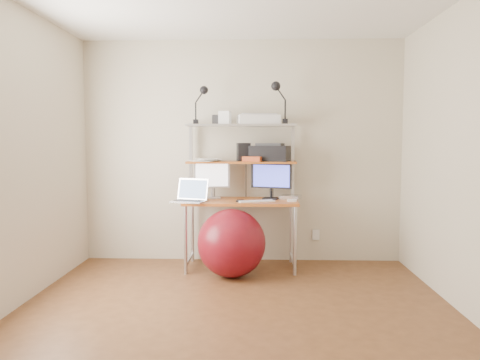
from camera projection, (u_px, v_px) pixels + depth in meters
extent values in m
plane|color=brown|center=(235.00, 318.00, 3.63)|extent=(3.60, 3.60, 0.00)
plane|color=beige|center=(242.00, 152.00, 5.32)|extent=(3.60, 0.00, 3.60)
plane|color=beige|center=(212.00, 173.00, 1.73)|extent=(3.60, 0.00, 3.60)
plane|color=beige|center=(1.00, 157.00, 3.59)|extent=(0.00, 3.60, 3.60)
plane|color=beige|center=(477.00, 157.00, 3.46)|extent=(0.00, 3.60, 3.60)
cube|color=#AF5D22|center=(241.00, 201.00, 5.00)|extent=(1.20, 0.60, 0.03)
cylinder|color=#B8B8BD|center=(186.00, 240.00, 4.79)|extent=(0.04, 0.04, 0.71)
cylinder|color=#B8B8BD|center=(192.00, 231.00, 5.31)|extent=(0.04, 0.04, 0.71)
cylinder|color=#B8B8BD|center=(295.00, 241.00, 4.75)|extent=(0.04, 0.04, 0.71)
cylinder|color=#B8B8BD|center=(291.00, 231.00, 5.27)|extent=(0.04, 0.04, 0.71)
cube|color=#B8B8BD|center=(191.00, 161.00, 5.25)|extent=(0.03, 0.04, 0.84)
cube|color=#B8B8BD|center=(293.00, 161.00, 5.21)|extent=(0.03, 0.04, 0.84)
cube|color=#AF5D22|center=(241.00, 162.00, 5.10)|extent=(1.18, 0.34, 0.02)
cube|color=#B8B8BD|center=(241.00, 125.00, 5.06)|extent=(1.18, 0.34, 0.02)
cube|color=silver|center=(316.00, 235.00, 5.35)|extent=(0.08, 0.01, 0.12)
cube|color=silver|center=(212.00, 198.00, 5.14)|extent=(0.21, 0.18, 0.01)
cylinder|color=silver|center=(212.00, 192.00, 5.16)|extent=(0.03, 0.03, 0.10)
cube|color=silver|center=(212.00, 174.00, 5.14)|extent=(0.39, 0.12, 0.30)
plane|color=white|center=(212.00, 175.00, 5.12)|extent=(0.35, 0.08, 0.36)
cube|color=black|center=(271.00, 198.00, 5.09)|extent=(0.20, 0.17, 0.01)
cylinder|color=black|center=(271.00, 193.00, 5.10)|extent=(0.03, 0.03, 0.10)
cube|color=black|center=(271.00, 176.00, 5.09)|extent=(0.44, 0.17, 0.27)
plane|color=#4450EA|center=(271.00, 176.00, 5.07)|extent=(0.39, 0.13, 0.41)
cube|color=silver|center=(189.00, 201.00, 4.84)|extent=(0.40, 0.33, 0.02)
cube|color=#2F2F31|center=(189.00, 200.00, 4.84)|extent=(0.32, 0.23, 0.00)
cube|color=silver|center=(194.00, 189.00, 4.94)|extent=(0.35, 0.17, 0.22)
plane|color=#7999CB|center=(194.00, 189.00, 4.94)|extent=(0.32, 0.17, 0.30)
cube|color=silver|center=(256.00, 201.00, 4.87)|extent=(0.39, 0.23, 0.01)
cube|color=silver|center=(292.00, 200.00, 4.87)|extent=(0.09, 0.06, 0.02)
cube|color=silver|center=(291.00, 197.00, 5.11)|extent=(0.26, 0.26, 0.04)
cube|color=black|center=(240.00, 201.00, 4.89)|extent=(0.08, 0.14, 0.01)
cube|color=black|center=(270.00, 153.00, 5.09)|extent=(0.47, 0.38, 0.17)
cube|color=#2F2F31|center=(270.00, 144.00, 5.08)|extent=(0.32, 0.27, 0.03)
cube|color=black|center=(244.00, 152.00, 5.10)|extent=(0.16, 0.16, 0.20)
cube|color=#B0411C|center=(253.00, 159.00, 5.00)|extent=(0.23, 0.19, 0.05)
cube|color=silver|center=(258.00, 120.00, 5.08)|extent=(0.48, 0.35, 0.10)
cube|color=silver|center=(258.00, 114.00, 5.07)|extent=(0.40, 0.28, 0.02)
cube|color=silver|center=(225.00, 118.00, 5.04)|extent=(0.14, 0.12, 0.14)
cube|color=#2F2F31|center=(217.00, 120.00, 5.09)|extent=(0.11, 0.11, 0.10)
cube|color=black|center=(196.00, 122.00, 5.02)|extent=(0.05, 0.06, 0.05)
cylinder|color=black|center=(196.00, 111.00, 5.02)|extent=(0.02, 0.02, 0.18)
sphere|color=black|center=(204.00, 90.00, 4.98)|extent=(0.09, 0.09, 0.09)
cube|color=black|center=(285.00, 121.00, 5.00)|extent=(0.06, 0.07, 0.06)
cylinder|color=black|center=(285.00, 109.00, 4.99)|extent=(0.02, 0.02, 0.20)
sphere|color=black|center=(276.00, 86.00, 4.96)|extent=(0.10, 0.10, 0.10)
sphere|color=maroon|center=(231.00, 243.00, 4.71)|extent=(0.69, 0.69, 0.69)
cube|color=white|center=(200.00, 161.00, 5.13)|extent=(0.30, 0.34, 0.00)
cube|color=white|center=(209.00, 161.00, 5.06)|extent=(0.32, 0.35, 0.00)
cube|color=white|center=(207.00, 160.00, 5.15)|extent=(0.27, 0.32, 0.00)
cube|color=white|center=(210.00, 160.00, 5.09)|extent=(0.23, 0.30, 0.00)
cube|color=white|center=(208.00, 159.00, 5.11)|extent=(0.32, 0.35, 0.00)
cube|color=white|center=(210.00, 159.00, 5.05)|extent=(0.27, 0.32, 0.00)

